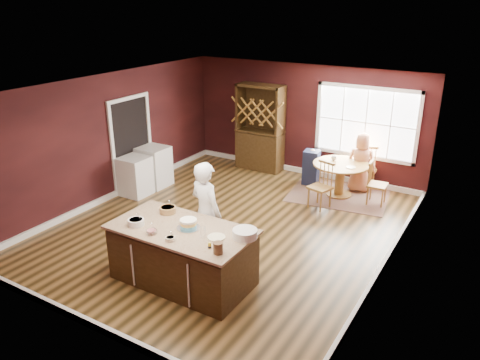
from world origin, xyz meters
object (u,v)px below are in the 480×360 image
(dining_table, at_px, (340,173))
(layer_cake, at_px, (188,224))
(chair_north, at_px, (366,165))
(toddler, at_px, (315,151))
(hutch, at_px, (260,128))
(kitchen_island, at_px, (183,256))
(high_chair, at_px, (311,167))
(dryer, at_px, (154,167))
(washer, at_px, (135,176))
(seated_woman, at_px, (361,162))
(baker, at_px, (206,213))
(chair_east, at_px, (378,183))
(chair_south, at_px, (320,186))

(dining_table, distance_m, layer_cake, 4.55)
(chair_north, xyz_separation_m, toddler, (-1.08, -0.45, 0.28))
(chair_north, height_order, hutch, hutch)
(kitchen_island, relative_size, high_chair, 2.54)
(chair_north, bearing_deg, layer_cake, 52.87)
(dryer, bearing_deg, chair_north, 29.99)
(dryer, bearing_deg, washer, -90.00)
(high_chair, xyz_separation_m, toddler, (0.07, 0.04, 0.38))
(seated_woman, height_order, dryer, seated_woman)
(kitchen_island, bearing_deg, high_chair, 88.91)
(high_chair, bearing_deg, hutch, 158.92)
(kitchen_island, distance_m, high_chair, 4.82)
(washer, bearing_deg, kitchen_island, -36.24)
(baker, xyz_separation_m, dryer, (-2.98, 2.15, -0.41))
(kitchen_island, height_order, dryer, dryer)
(layer_cake, height_order, chair_north, layer_cake)
(chair_east, distance_m, dryer, 5.04)
(chair_north, height_order, washer, chair_north)
(layer_cake, relative_size, chair_north, 0.34)
(baker, bearing_deg, chair_south, -90.85)
(baker, distance_m, chair_south, 3.09)
(baker, relative_size, dryer, 1.88)
(chair_east, height_order, hutch, hutch)
(chair_north, relative_size, seated_woman, 0.77)
(high_chair, bearing_deg, toddler, 22.03)
(chair_south, xyz_separation_m, seated_woman, (0.43, 1.35, 0.18))
(seated_woman, bearing_deg, chair_south, 65.00)
(baker, distance_m, toddler, 4.16)
(dryer, bearing_deg, hutch, 55.96)
(washer, bearing_deg, dining_table, 30.29)
(seated_woman, bearing_deg, layer_cake, 69.84)
(dining_table, relative_size, hutch, 0.56)
(high_chair, bearing_deg, seated_woman, 0.59)
(layer_cake, xyz_separation_m, chair_east, (1.66, 4.40, -0.51))
(kitchen_island, distance_m, chair_north, 5.46)
(hutch, bearing_deg, toddler, -10.23)
(chair_east, xyz_separation_m, high_chair, (-1.67, 0.37, -0.05))
(kitchen_island, distance_m, dining_table, 4.60)
(layer_cake, bearing_deg, dining_table, 79.62)
(chair_south, relative_size, hutch, 0.46)
(baker, bearing_deg, chair_north, -90.83)
(kitchen_island, relative_size, baker, 1.25)
(toddler, xyz_separation_m, hutch, (-1.63, 0.29, 0.27))
(baker, relative_size, high_chair, 2.04)
(seated_woman, distance_m, hutch, 2.71)
(chair_south, relative_size, chair_north, 0.95)
(toddler, height_order, washer, toddler)
(high_chair, bearing_deg, kitchen_island, -100.04)
(layer_cake, relative_size, toddler, 1.36)
(chair_north, xyz_separation_m, hutch, (-2.71, -0.16, 0.56))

